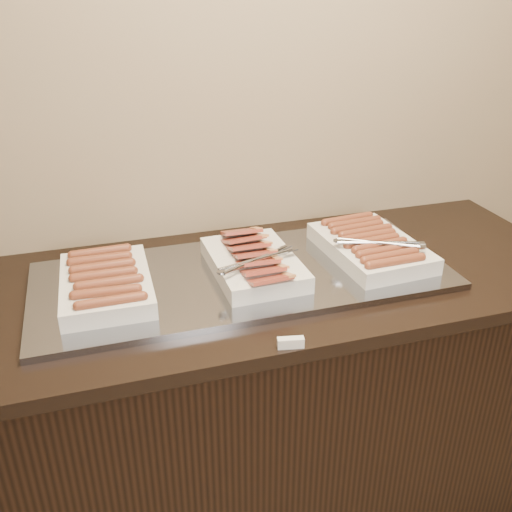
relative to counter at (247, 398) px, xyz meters
The scene contains 6 objects.
counter is the anchor object (origin of this frame).
warming_tray 0.46m from the counter, behind, with size 1.20×0.50×0.02m, color gray.
dish_left 0.64m from the counter, behind, with size 0.24×0.36×0.07m.
dish_center 0.50m from the counter, 10.08° to the right, with size 0.27×0.38×0.09m.
dish_right 0.64m from the counter, ahead, with size 0.28×0.40×0.08m.
label_holder 0.58m from the counter, 88.66° to the right, with size 0.06×0.02×0.03m, color silver.
Camera 1 is at (-0.40, 0.72, 1.71)m, focal length 40.00 mm.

